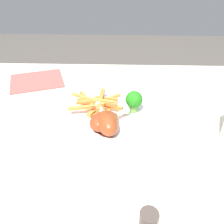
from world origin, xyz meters
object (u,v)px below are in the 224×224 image
dining_table (104,156)px  fork (220,90)px  broccoli_floret_front (134,100)px  pepper_shaker (148,223)px  carrot_fries_pile (97,104)px  dinner_plate (112,120)px  chicken_drumstick_near (105,121)px  chicken_drumstick_far (107,122)px

dining_table → fork: size_ratio=5.27×
broccoli_floret_front → pepper_shaker: (0.01, -0.33, -0.02)m
broccoli_floret_front → fork: bearing=26.3°
fork → pepper_shaker: pepper_shaker is taller
broccoli_floret_front → pepper_shaker: broccoli_floret_front is taller
carrot_fries_pile → pepper_shaker: pepper_shaker is taller
dining_table → broccoli_floret_front: (0.08, 0.05, 0.16)m
dining_table → broccoli_floret_front: broccoli_floret_front is taller
broccoli_floret_front → carrot_fries_pile: bearing=174.3°
dining_table → fork: 0.42m
dinner_plate → chicken_drumstick_near: size_ratio=2.59×
chicken_drumstick_near → chicken_drumstick_far: size_ratio=0.82×
chicken_drumstick_near → pepper_shaker: 0.27m
chicken_drumstick_far → pepper_shaker: size_ratio=2.61×
dining_table → chicken_drumstick_near: (0.01, -0.03, 0.15)m
chicken_drumstick_far → fork: (0.35, 0.22, -0.03)m
dinner_plate → pepper_shaker: size_ratio=5.51×
broccoli_floret_front → dining_table: bearing=-149.3°
dinner_plate → chicken_drumstick_far: chicken_drumstick_far is taller
dinner_plate → chicken_drumstick_far: (-0.01, -0.05, 0.03)m
dining_table → pepper_shaker: bearing=-72.6°
dining_table → broccoli_floret_front: bearing=30.7°
dining_table → carrot_fries_pile: (-0.02, 0.06, 0.14)m
chicken_drumstick_near → chicken_drumstick_far: chicken_drumstick_far is taller
carrot_fries_pile → chicken_drumstick_near: 0.09m
chicken_drumstick_far → fork: 0.41m
broccoli_floret_front → chicken_drumstick_near: 0.10m
dining_table → carrot_fries_pile: size_ratio=6.98×
dinner_plate → chicken_drumstick_far: size_ratio=2.11×
dinner_plate → dining_table: bearing=-152.2°
dining_table → chicken_drumstick_near: 0.15m
dinner_plate → chicken_drumstick_far: 0.06m
carrot_fries_pile → fork: size_ratio=0.76×
chicken_drumstick_far → fork: bearing=32.7°
broccoli_floret_front → fork: broccoli_floret_front is taller
dinner_plate → chicken_drumstick_near: chicken_drumstick_near is taller
chicken_drumstick_near → fork: (0.35, 0.21, -0.03)m
pepper_shaker → chicken_drumstick_near: bearing=107.5°
chicken_drumstick_near → chicken_drumstick_far: (0.00, -0.01, 0.00)m
dining_table → carrot_fries_pile: carrot_fries_pile is taller
dining_table → chicken_drumstick_near: size_ratio=8.91×
dining_table → carrot_fries_pile: 0.15m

